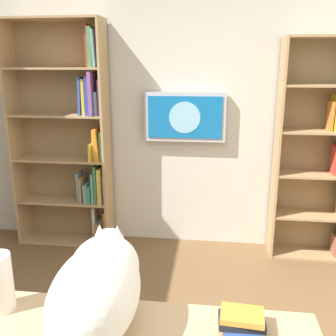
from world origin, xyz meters
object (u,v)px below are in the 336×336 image
(bookshelf_left, at_px, (329,154))
(desk_book_stack, at_px, (242,321))
(wall_mounted_tv, at_px, (185,117))
(bookshelf_right, at_px, (73,140))
(cat, at_px, (99,286))

(bookshelf_left, relative_size, desk_book_stack, 11.11)
(wall_mounted_tv, xyz_separation_m, desk_book_stack, (-0.40, 2.20, -0.49))
(wall_mounted_tv, relative_size, desk_book_stack, 4.26)
(bookshelf_right, distance_m, desk_book_stack, 2.60)
(bookshelf_left, height_order, desk_book_stack, bookshelf_left)
(bookshelf_right, relative_size, wall_mounted_tv, 2.84)
(desk_book_stack, bearing_deg, bookshelf_left, -112.76)
(wall_mounted_tv, distance_m, desk_book_stack, 2.29)
(bookshelf_right, relative_size, cat, 3.03)
(bookshelf_left, bearing_deg, cat, 56.56)
(bookshelf_left, bearing_deg, desk_book_stack, 67.24)
(desk_book_stack, bearing_deg, wall_mounted_tv, -79.71)
(cat, bearing_deg, desk_book_stack, -175.00)
(bookshelf_left, xyz_separation_m, wall_mounted_tv, (1.29, -0.08, 0.29))
(wall_mounted_tv, bearing_deg, bookshelf_left, 176.32)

